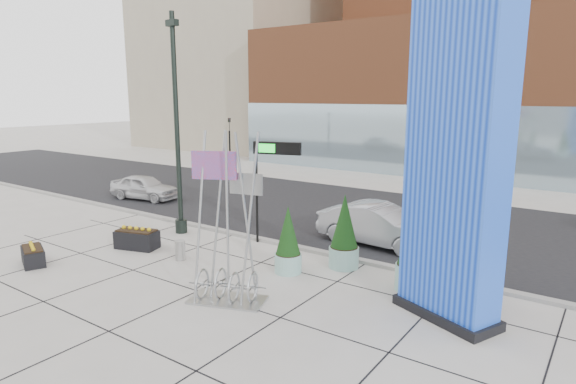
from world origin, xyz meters
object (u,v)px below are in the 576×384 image
Objects in this scene: overhead_street_sign at (270,157)px; car_silver_mid at (379,226)px; lamp_post at (178,147)px; blue_pylon at (457,152)px; public_art_sculpture at (227,258)px; concrete_bollard at (180,250)px; car_white_west at (144,187)px.

overhead_street_sign reaches higher than car_silver_mid.
blue_pylon is at bearing -7.32° from lamp_post.
car_silver_mid is at bearing 59.52° from public_art_sculpture.
car_white_west is (-9.10, 5.75, 0.33)m from concrete_bollard.
public_art_sculpture is at bearing -82.43° from overhead_street_sign.
blue_pylon is 7.02m from car_silver_mid.
blue_pylon is 11.62m from lamp_post.
overhead_street_sign is (4.11, 0.80, -0.22)m from lamp_post.
public_art_sculpture is at bearing -131.18° from blue_pylon.
blue_pylon is 19.07m from car_white_west.
blue_pylon is at bearing 5.53° from public_art_sculpture.
overhead_street_sign is at bearing 10.99° from lamp_post.
concrete_bollard is at bearing 136.13° from public_art_sculpture.
car_white_west is at bearing 130.02° from public_art_sculpture.
car_white_west is (-12.79, 7.38, -0.58)m from public_art_sculpture.
lamp_post reaches higher than overhead_street_sign.
car_white_west is (-6.58, 3.38, -2.94)m from lamp_post.
overhead_street_sign is (-2.11, 4.80, 2.14)m from public_art_sculpture.
overhead_street_sign is 11.32m from car_white_west.
car_silver_mid is (14.11, -0.26, 0.12)m from car_white_west.
public_art_sculpture is 14.78m from car_white_west.
lamp_post is 2.24× the size of overhead_street_sign.
concrete_bollard is 0.18× the size of car_white_west.
blue_pylon is 2.26× the size of car_white_west.
car_silver_mid is (7.53, 3.11, -2.82)m from lamp_post.
lamp_post is at bearing 174.86° from overhead_street_sign.
car_white_west is (-18.08, 4.85, -3.64)m from blue_pylon.
public_art_sculpture is 7.25m from car_silver_mid.
public_art_sculpture is 1.21× the size of overhead_street_sign.
concrete_bollard is at bearing -151.02° from blue_pylon.
car_silver_mid is at bearing 17.93° from overhead_street_sign.
concrete_bollard is at bearing -43.20° from lamp_post.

